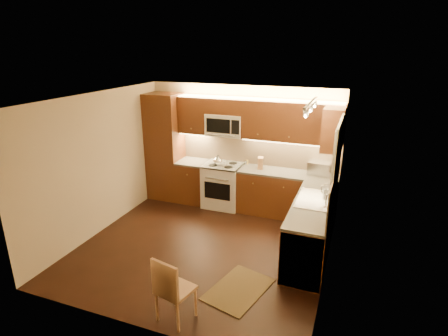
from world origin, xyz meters
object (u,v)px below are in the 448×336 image
at_px(stove, 223,185).
at_px(knife_block, 260,163).
at_px(microwave, 225,125).
at_px(kettle, 218,160).
at_px(toaster_oven, 319,168).
at_px(soap_bottle, 326,191).
at_px(sink, 315,195).
at_px(dining_chair, 176,288).

distance_m(stove, knife_block, 0.95).
bearing_deg(microwave, kettle, -112.06).
xyz_separation_m(microwave, toaster_oven, (1.92, 0.01, -0.70)).
relative_size(stove, knife_block, 4.00).
height_order(toaster_oven, knife_block, toaster_oven).
bearing_deg(knife_block, soap_bottle, -48.08).
distance_m(sink, kettle, 2.33).
bearing_deg(sink, soap_bottle, 59.32).
height_order(microwave, knife_block, microwave).
relative_size(toaster_oven, knife_block, 1.80).
xyz_separation_m(sink, dining_chair, (-1.33, -2.25, -0.53)).
height_order(sink, knife_block, knife_block).
relative_size(kettle, toaster_oven, 0.52).
relative_size(sink, toaster_oven, 2.07).
bearing_deg(microwave, sink, -32.21).
distance_m(knife_block, dining_chair, 3.50).
distance_m(stove, microwave, 1.27).
relative_size(stove, sink, 1.07).
height_order(sink, dining_chair, sink).
height_order(knife_block, dining_chair, knife_block).
xyz_separation_m(stove, dining_chair, (0.67, -3.38, -0.01)).
distance_m(stove, dining_chair, 3.44).
bearing_deg(toaster_oven, microwave, -174.59).
bearing_deg(stove, dining_chair, -78.71).
distance_m(kettle, dining_chair, 3.43).
bearing_deg(kettle, knife_block, 7.70).
bearing_deg(microwave, knife_block, -4.14).
xyz_separation_m(stove, soap_bottle, (2.15, -0.88, 0.52)).
bearing_deg(microwave, dining_chair, -79.14).
height_order(microwave, toaster_oven, microwave).
bearing_deg(dining_chair, toaster_oven, 83.59).
xyz_separation_m(stove, knife_block, (0.77, 0.08, 0.55)).
bearing_deg(toaster_oven, stove, -170.56).
bearing_deg(sink, toaster_oven, 93.81).
bearing_deg(stove, sink, -29.36).
height_order(stove, kettle, kettle).
bearing_deg(sink, dining_chair, -120.52).
bearing_deg(knife_block, kettle, 177.10).
xyz_separation_m(stove, sink, (2.00, -1.12, 0.52)).
relative_size(microwave, dining_chair, 0.85).
height_order(sink, toaster_oven, toaster_oven).
bearing_deg(stove, kettle, -138.15).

